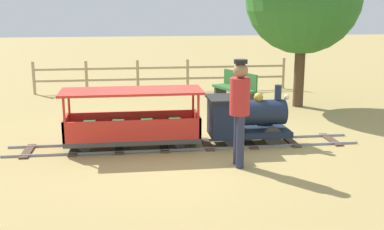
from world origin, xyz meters
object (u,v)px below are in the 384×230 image
passenger_car (133,124)px  park_bench (235,89)px  conductor_person (240,104)px  locomotive (244,117)px

passenger_car → park_bench: size_ratio=1.74×
passenger_car → conductor_person: size_ratio=1.45×
locomotive → passenger_car: bearing=-90.0°
passenger_car → conductor_person: conductor_person is taller
locomotive → conductor_person: (1.13, -0.36, 0.47)m
park_bench → conductor_person: bearing=-12.1°
passenger_car → park_bench: (-3.21, 2.50, -0.01)m
locomotive → passenger_car: locomotive is taller
locomotive → conductor_person: conductor_person is taller
park_bench → locomotive: bearing=-10.1°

